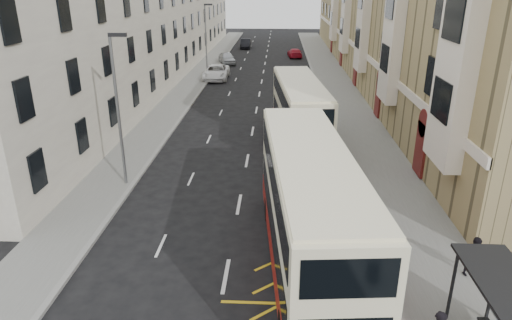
# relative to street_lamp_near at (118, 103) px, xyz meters

# --- Properties ---
(pavement_right) EXTENTS (4.00, 120.00, 0.15)m
(pavement_right) POSITION_rel_street_lamp_near_xyz_m (14.35, 18.00, -4.56)
(pavement_right) COLOR slate
(pavement_right) RESTS_ON ground
(pavement_left) EXTENTS (3.00, 120.00, 0.15)m
(pavement_left) POSITION_rel_street_lamp_near_xyz_m (-1.15, 18.00, -4.56)
(pavement_left) COLOR slate
(pavement_left) RESTS_ON ground
(kerb_right) EXTENTS (0.25, 120.00, 0.15)m
(kerb_right) POSITION_rel_street_lamp_near_xyz_m (12.35, 18.00, -4.56)
(kerb_right) COLOR gray
(kerb_right) RESTS_ON ground
(kerb_left) EXTENTS (0.25, 120.00, 0.15)m
(kerb_left) POSITION_rel_street_lamp_near_xyz_m (0.35, 18.00, -4.56)
(kerb_left) COLOR gray
(kerb_left) RESTS_ON ground
(road_markings) EXTENTS (10.00, 110.00, 0.01)m
(road_markings) POSITION_rel_street_lamp_near_xyz_m (6.35, 33.00, -4.63)
(road_markings) COLOR silver
(road_markings) RESTS_ON ground
(terrace_right) EXTENTS (10.75, 79.00, 15.25)m
(terrace_right) POSITION_rel_street_lamp_near_xyz_m (21.23, 33.38, 2.88)
(terrace_right) COLOR #968357
(terrace_right) RESTS_ON ground
(terrace_left) EXTENTS (9.18, 79.00, 13.25)m
(terrace_left) POSITION_rel_street_lamp_near_xyz_m (-7.08, 33.50, 1.88)
(terrace_left) COLOR beige
(terrace_left) RESTS_ON ground
(guard_railing) EXTENTS (0.06, 6.56, 1.01)m
(guard_railing) POSITION_rel_street_lamp_near_xyz_m (12.60, -6.25, -3.78)
(guard_railing) COLOR #B3101E
(guard_railing) RESTS_ON pavement_right
(street_lamp_near) EXTENTS (0.93, 0.18, 8.00)m
(street_lamp_near) POSITION_rel_street_lamp_near_xyz_m (0.00, 0.00, 0.00)
(street_lamp_near) COLOR slate
(street_lamp_near) RESTS_ON pavement_left
(street_lamp_far) EXTENTS (0.93, 0.18, 8.00)m
(street_lamp_far) POSITION_rel_street_lamp_near_xyz_m (0.00, 30.00, 0.00)
(street_lamp_far) COLOR slate
(street_lamp_far) RESTS_ON pavement_left
(double_decker_front) EXTENTS (3.86, 12.45, 4.89)m
(double_decker_front) POSITION_rel_street_lamp_near_xyz_m (9.46, -7.31, -2.15)
(double_decker_front) COLOR #F2E9BF
(double_decker_front) RESTS_ON ground
(double_decker_rear) EXTENTS (3.63, 11.46, 4.49)m
(double_decker_rear) POSITION_rel_street_lamp_near_xyz_m (9.65, 6.76, -2.35)
(double_decker_rear) COLOR #F2E9BF
(double_decker_rear) RESTS_ON ground
(pedestrian_mid) EXTENTS (0.93, 0.83, 1.57)m
(pedestrian_mid) POSITION_rel_street_lamp_near_xyz_m (15.70, -7.62, -3.70)
(pedestrian_mid) COLOR black
(pedestrian_mid) RESTS_ON pavement_right
(pedestrian_far) EXTENTS (0.97, 0.88, 1.58)m
(pedestrian_far) POSITION_rel_street_lamp_near_xyz_m (12.70, -7.50, -3.69)
(pedestrian_far) COLOR black
(pedestrian_far) RESTS_ON pavement_right
(white_van) EXTENTS (2.71, 5.80, 1.61)m
(white_van) POSITION_rel_street_lamp_near_xyz_m (1.15, 29.02, -3.83)
(white_van) COLOR white
(white_van) RESTS_ON ground
(car_silver) EXTENTS (3.05, 4.90, 1.56)m
(car_silver) POSITION_rel_street_lamp_near_xyz_m (1.22, 39.28, -3.86)
(car_silver) COLOR #B7BABF
(car_silver) RESTS_ON ground
(car_dark) EXTENTS (1.70, 4.64, 1.52)m
(car_dark) POSITION_rel_street_lamp_near_xyz_m (2.63, 54.89, -3.88)
(car_dark) COLOR black
(car_dark) RESTS_ON ground
(car_red) EXTENTS (2.21, 4.57, 1.28)m
(car_red) POSITION_rel_street_lamp_near_xyz_m (10.51, 45.34, -3.99)
(car_red) COLOR #B01022
(car_red) RESTS_ON ground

